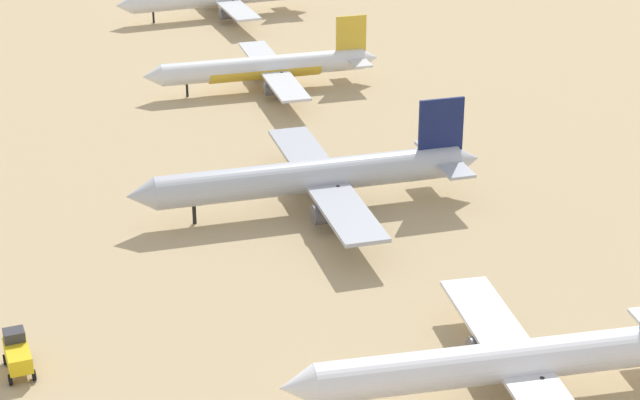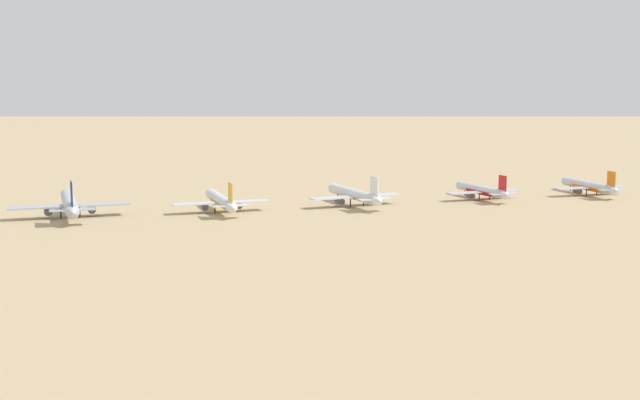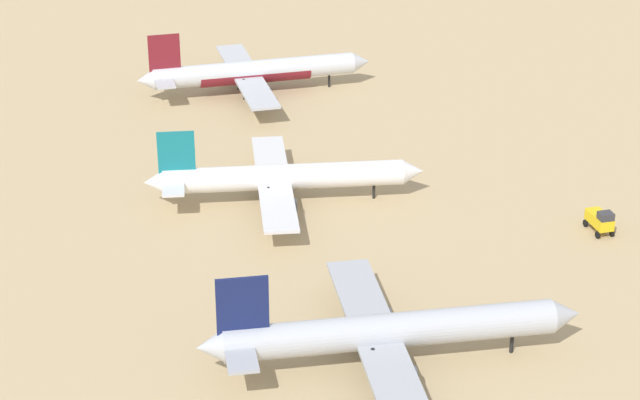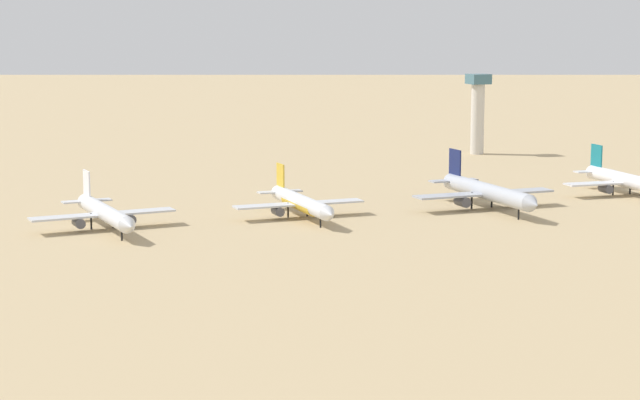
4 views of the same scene
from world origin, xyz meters
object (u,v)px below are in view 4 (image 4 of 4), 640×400
Objects in this scene: parked_jet_4 at (486,192)px; parked_jet_5 at (626,181)px; parked_jet_3 at (301,203)px; parked_jet_2 at (104,213)px; control_tower at (478,109)px.

parked_jet_5 is at bearing 99.23° from parked_jet_4.
parked_jet_3 is 49.13m from parked_jet_4.
parked_jet_4 reaches higher than parked_jet_2.
parked_jet_2 is 0.96× the size of parked_jet_5.
parked_jet_4 reaches higher than parked_jet_3.
control_tower is at bearing 125.16° from parked_jet_2.
parked_jet_4 is 123.18m from control_tower.
parked_jet_5 reaches higher than parked_jet_3.
parked_jet_3 is at bearing -87.58° from parked_jet_5.
parked_jet_5 is at bearing 92.42° from parked_jet_3.
parked_jet_4 is at bearing -26.16° from control_tower.
parked_jet_2 is 96.88m from parked_jet_4.
control_tower reaches higher than parked_jet_4.
control_tower reaches higher than parked_jet_2.
parked_jet_3 is 0.86× the size of parked_jet_4.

